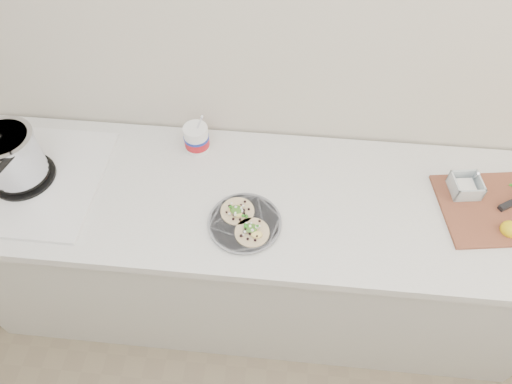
# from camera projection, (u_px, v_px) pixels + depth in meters

# --- Properties ---
(counter) EXTENTS (2.44, 0.66, 0.90)m
(counter) POSITION_uv_depth(u_px,v_px,m) (254.00, 254.00, 2.03)
(counter) COLOR beige
(counter) RESTS_ON ground
(stove) EXTENTS (0.57, 0.53, 0.27)m
(stove) POSITION_uv_depth(u_px,v_px,m) (16.00, 164.00, 1.65)
(stove) COLOR silver
(stove) RESTS_ON counter
(taco_plate) EXTENTS (0.26, 0.26, 0.04)m
(taco_plate) POSITION_uv_depth(u_px,v_px,m) (245.00, 221.00, 1.58)
(taco_plate) COLOR slate
(taco_plate) RESTS_ON counter
(tub) EXTENTS (0.10, 0.10, 0.22)m
(tub) POSITION_uv_depth(u_px,v_px,m) (197.00, 137.00, 1.76)
(tub) COLOR white
(tub) RESTS_ON counter
(cutboard) EXTENTS (0.50, 0.38, 0.07)m
(cutboard) POSITION_uv_depth(u_px,v_px,m) (503.00, 204.00, 1.63)
(cutboard) COLOR brown
(cutboard) RESTS_ON counter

